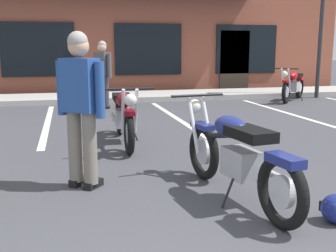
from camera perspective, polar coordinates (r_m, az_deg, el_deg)
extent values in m
plane|color=#3D3D42|center=(5.14, -2.88, -6.24)|extent=(80.00, 80.00, 0.00)
cube|color=#A8A59E|center=(12.29, -9.41, 3.97)|extent=(22.00, 1.80, 0.14)
cube|color=brown|center=(16.45, -10.81, 12.45)|extent=(17.76, 5.23, 4.05)
cube|color=black|center=(13.79, -17.61, 10.09)|extent=(2.27, 0.06, 1.70)
cube|color=black|center=(14.02, -2.73, 10.58)|extent=(2.27, 0.06, 1.70)
cube|color=black|center=(15.11, 10.84, 10.42)|extent=(2.27, 0.06, 1.70)
cube|color=#33281E|center=(14.94, 9.21, 8.94)|extent=(1.10, 0.06, 2.10)
cube|color=silver|center=(8.71, -16.40, 0.45)|extent=(0.12, 4.80, 0.01)
cube|color=silver|center=(8.99, 1.05, 1.20)|extent=(0.12, 4.80, 0.01)
cube|color=silver|center=(10.02, 16.17, 1.77)|extent=(0.12, 4.80, 0.01)
torus|color=black|center=(3.60, 15.51, -8.82)|extent=(0.19, 0.65, 0.64)
cylinder|color=#B7B7BC|center=(3.60, 15.51, -8.82)|extent=(0.10, 0.29, 0.29)
torus|color=black|center=(4.77, 4.96, -3.62)|extent=(0.19, 0.65, 0.64)
cylinder|color=#B7B7BC|center=(4.77, 4.96, -3.62)|extent=(0.10, 0.29, 0.29)
cylinder|color=silver|center=(4.75, 3.51, 0.29)|extent=(0.09, 0.33, 0.66)
cylinder|color=silver|center=(4.83, 5.44, 0.43)|extent=(0.09, 0.33, 0.66)
cylinder|color=black|center=(4.81, 4.11, 4.28)|extent=(0.66, 0.13, 0.03)
sphere|color=silver|center=(4.90, 3.68, 2.75)|extent=(0.19, 0.19, 0.17)
cube|color=navy|center=(4.74, 4.80, 0.01)|extent=(0.19, 0.38, 0.06)
cube|color=#9E9EA3|center=(4.07, 10.09, -5.09)|extent=(0.30, 0.43, 0.28)
cylinder|color=silver|center=(3.87, 14.77, -6.76)|extent=(0.15, 0.55, 0.07)
cylinder|color=black|center=(4.18, 8.75, -1.25)|extent=(0.19, 0.94, 0.26)
ellipsoid|color=navy|center=(4.18, 8.65, -0.13)|extent=(0.33, 0.51, 0.22)
cube|color=black|center=(3.88, 11.34, -1.06)|extent=(0.35, 0.55, 0.10)
cube|color=navy|center=(3.50, 15.94, -4.59)|extent=(0.21, 0.38, 0.08)
cylinder|color=black|center=(4.01, 8.30, -9.22)|extent=(0.14, 0.04, 0.29)
torus|color=black|center=(7.25, -6.74, 1.33)|extent=(0.12, 0.64, 0.64)
cylinder|color=#B7B7BC|center=(7.25, -6.74, 1.33)|extent=(0.07, 0.29, 0.29)
torus|color=black|center=(5.84, -5.44, -0.94)|extent=(0.12, 0.64, 0.64)
cylinder|color=#B7B7BC|center=(5.84, -5.44, -0.94)|extent=(0.07, 0.29, 0.29)
cylinder|color=silver|center=(5.70, -4.48, 2.04)|extent=(0.05, 0.33, 0.66)
cylinder|color=silver|center=(5.68, -6.28, 1.98)|extent=(0.05, 0.33, 0.66)
cylinder|color=black|center=(5.57, -5.34, 5.15)|extent=(0.66, 0.05, 0.03)
sphere|color=silver|center=(5.50, -5.22, 3.62)|extent=(0.18, 0.18, 0.17)
cube|color=maroon|center=(5.75, -5.45, 1.91)|extent=(0.15, 0.36, 0.06)
cube|color=#9E9EA3|center=(6.61, -6.24, 1.12)|extent=(0.25, 0.41, 0.28)
cylinder|color=silver|center=(6.97, -7.69, 1.26)|extent=(0.09, 0.55, 0.07)
cylinder|color=black|center=(6.37, -6.10, 2.95)|extent=(0.09, 0.94, 0.26)
ellipsoid|color=maroon|center=(6.34, -6.10, 3.65)|extent=(0.28, 0.49, 0.22)
cube|color=black|center=(6.70, -6.42, 4.02)|extent=(0.30, 0.53, 0.10)
cube|color=maroon|center=(7.23, -6.80, 3.55)|extent=(0.17, 0.37, 0.08)
cylinder|color=black|center=(6.74, -4.73, -0.90)|extent=(0.14, 0.03, 0.29)
torus|color=black|center=(13.05, 17.81, 5.09)|extent=(0.52, 0.52, 0.64)
cylinder|color=#B7B7BC|center=(13.05, 17.81, 5.09)|extent=(0.25, 0.25, 0.29)
torus|color=black|center=(11.66, 16.11, 4.56)|extent=(0.52, 0.52, 0.64)
cylinder|color=#B7B7BC|center=(11.66, 16.11, 4.56)|extent=(0.25, 0.25, 0.29)
cylinder|color=silver|center=(11.51, 16.49, 6.06)|extent=(0.26, 0.26, 0.66)
cylinder|color=silver|center=(11.56, 15.63, 6.13)|extent=(0.26, 0.26, 0.66)
cylinder|color=black|center=(11.44, 16.04, 7.67)|extent=(0.49, 0.49, 0.03)
sphere|color=silver|center=(11.37, 15.89, 6.95)|extent=(0.24, 0.24, 0.17)
cube|color=#B70F14|center=(11.59, 16.14, 6.02)|extent=(0.35, 0.35, 0.06)
cube|color=#9E9EA3|center=(12.42, 17.12, 5.24)|extent=(0.45, 0.45, 0.28)
cylinder|color=silver|center=(12.82, 16.92, 5.23)|extent=(0.44, 0.44, 0.07)
cylinder|color=black|center=(12.21, 16.95, 6.29)|extent=(0.71, 0.71, 0.26)
ellipsoid|color=#B70F14|center=(12.18, 16.95, 6.66)|extent=(0.52, 0.52, 0.22)
cube|color=black|center=(12.53, 17.37, 6.74)|extent=(0.57, 0.57, 0.10)
cube|color=#B70F14|center=(13.04, 17.90, 6.32)|extent=(0.37, 0.37, 0.08)
cylinder|color=black|center=(12.47, 17.94, 4.01)|extent=(0.11, 0.11, 0.29)
cube|color=black|center=(10.36, -8.72, 2.57)|extent=(0.25, 0.22, 0.08)
cube|color=black|center=(10.51, -9.45, 2.66)|extent=(0.25, 0.22, 0.08)
cylinder|color=#38383D|center=(10.34, -8.63, 4.89)|extent=(0.21, 0.21, 0.80)
cylinder|color=#38383D|center=(10.49, -9.36, 4.96)|extent=(0.21, 0.21, 0.80)
cube|color=#4C4C51|center=(10.37, -9.10, 8.55)|extent=(0.40, 0.44, 0.56)
cylinder|color=#4C4C51|center=(10.18, -8.15, 8.32)|extent=(0.14, 0.14, 0.58)
cylinder|color=#4C4C51|center=(10.56, -10.01, 8.35)|extent=(0.14, 0.14, 0.58)
sphere|color=beige|center=(10.36, -9.17, 10.76)|extent=(0.31, 0.31, 0.22)
sphere|color=gray|center=(10.37, -9.14, 11.04)|extent=(0.29, 0.29, 0.21)
cube|color=black|center=(4.72, -12.27, -7.53)|extent=(0.23, 0.25, 0.08)
cube|color=black|center=(4.60, -10.30, -7.93)|extent=(0.23, 0.25, 0.08)
cylinder|color=slate|center=(4.58, -12.79, -2.66)|extent=(0.21, 0.21, 0.80)
cylinder|color=slate|center=(4.46, -10.78, -2.95)|extent=(0.21, 0.21, 0.80)
cube|color=#23478C|center=(4.41, -12.13, 5.56)|extent=(0.43, 0.41, 0.56)
cylinder|color=#23478C|center=(4.57, -14.59, 5.13)|extent=(0.14, 0.14, 0.58)
cylinder|color=#23478C|center=(4.26, -9.45, 4.95)|extent=(0.14, 0.14, 0.58)
sphere|color=tan|center=(4.39, -12.34, 10.77)|extent=(0.31, 0.31, 0.22)
sphere|color=gray|center=(4.39, -12.45, 11.42)|extent=(0.30, 0.30, 0.21)
sphere|color=navy|center=(3.92, 22.33, -10.59)|extent=(0.26, 0.26, 0.26)
cube|color=black|center=(4.00, 21.44, -10.19)|extent=(0.18, 0.03, 0.09)
cylinder|color=#2D2D33|center=(13.36, 20.65, 14.90)|extent=(0.12, 0.12, 5.23)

